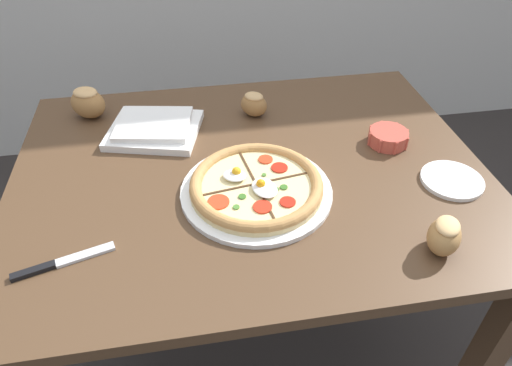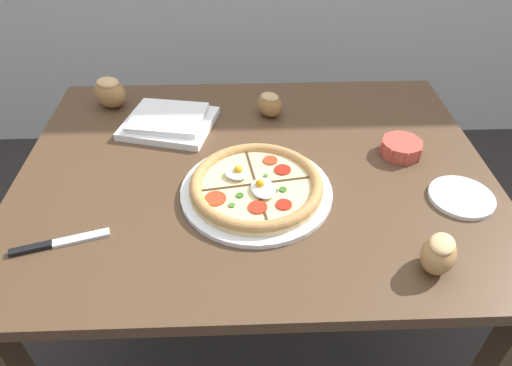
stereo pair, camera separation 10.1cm
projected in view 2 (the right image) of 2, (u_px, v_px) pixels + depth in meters
The scene contains 10 objects.
ground_plane at pixel (255, 333), 1.57m from camera, with size 12.00×12.00×0.00m, color #2D2826.
dining_table at pixel (255, 200), 1.17m from camera, with size 1.13×0.87×0.72m.
pizza at pixel (256, 187), 1.02m from camera, with size 0.34×0.34×0.05m.
ramekin_bowl at pixel (401, 147), 1.14m from camera, with size 0.11×0.11×0.04m.
napkin_folded at pixel (169, 121), 1.23m from camera, with size 0.27×0.25×0.04m.
bread_piece_near at pixel (439, 253), 0.84m from camera, with size 0.10×0.10×0.07m.
bread_piece_mid at pixel (270, 104), 1.27m from camera, with size 0.10×0.09×0.07m.
bread_piece_far at pixel (110, 92), 1.30m from camera, with size 0.12×0.11×0.09m.
knife_main at pixel (59, 243), 0.91m from camera, with size 0.19×0.07×0.01m.
side_saucer at pixel (461, 197), 1.01m from camera, with size 0.14×0.14×0.01m.
Camera 2 is at (-0.03, -0.87, 1.40)m, focal length 32.00 mm.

